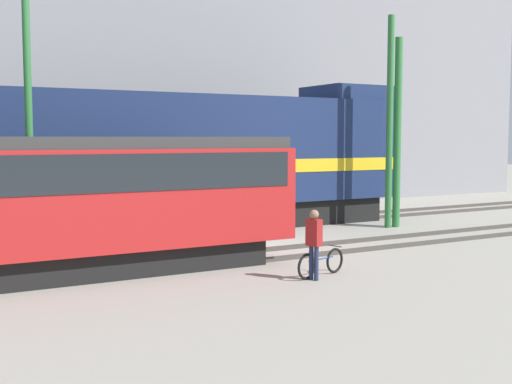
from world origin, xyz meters
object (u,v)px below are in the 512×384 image
utility_pole_left (29,124)px  utility_pole_right (397,133)px  bicycle (321,263)px  utility_pole_center (390,123)px  streetcar (38,199)px  freight_locomotive (184,160)px  person (314,237)px

utility_pole_left → utility_pole_right: utility_pole_left is taller
bicycle → utility_pole_left: (-5.83, 5.91, 3.48)m
utility_pole_center → utility_pole_right: utility_pole_center is taller
utility_pole_right → streetcar: bearing=-167.8°
utility_pole_left → utility_pole_right: size_ratio=1.05×
utility_pole_right → freight_locomotive: bearing=158.4°
freight_locomotive → streetcar: 8.71m
freight_locomotive → utility_pole_right: (7.55, -3.00, 1.01)m
utility_pole_center → person: bearing=-141.1°
freight_locomotive → streetcar: bearing=-136.4°
bicycle → freight_locomotive: bearing=89.3°
person → utility_pole_right: size_ratio=0.24×
streetcar → bicycle: (6.18, -2.92, -1.65)m
bicycle → utility_pole_left: bearing=134.6°
bicycle → utility_pole_right: bearing=37.7°
utility_pole_left → bicycle: bearing=-45.4°
freight_locomotive → utility_pole_left: size_ratio=2.38×
freight_locomotive → utility_pole_left: 6.75m
streetcar → utility_pole_center: bearing=12.6°
freight_locomotive → person: bearing=-93.1°
bicycle → utility_pole_right: (7.66, 5.91, 3.29)m
streetcar → utility_pole_right: bearing=12.2°
freight_locomotive → person: (-0.50, -9.17, -1.56)m
person → utility_pole_center: 10.27m
utility_pole_center → utility_pole_right: 0.56m
bicycle → person: 0.86m
freight_locomotive → utility_pole_left: utility_pole_left is taller
bicycle → utility_pole_left: size_ratio=0.22×
streetcar → utility_pole_left: 3.53m
utility_pole_center → utility_pole_right: size_ratio=1.11×
person → utility_pole_left: utility_pole_left is taller
freight_locomotive → utility_pole_center: size_ratio=2.26×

